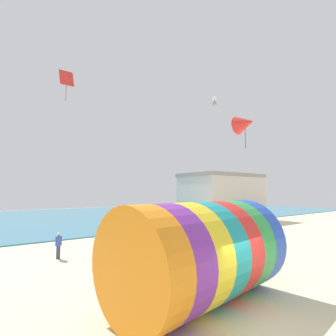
{
  "coord_description": "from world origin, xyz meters",
  "views": [
    {
      "loc": [
        -7.34,
        -5.3,
        4.17
      ],
      "look_at": [
        -0.37,
        4.09,
        5.2
      ],
      "focal_mm": 28.0,
      "sensor_mm": 36.0,
      "label": 1
    }
  ],
  "objects_px": {
    "bystander_near_water": "(58,245)",
    "cooler_box": "(251,270)",
    "kite_red_diamond": "(66,78)",
    "kite_red_delta": "(245,123)",
    "kite_handler": "(246,254)",
    "giant_inflatable_tube": "(200,252)",
    "kite_white_box": "(215,101)"
  },
  "relations": [
    {
      "from": "bystander_near_water",
      "to": "cooler_box",
      "type": "bearing_deg",
      "value": -51.12
    },
    {
      "from": "kite_red_diamond",
      "to": "kite_red_delta",
      "type": "distance_m",
      "value": 11.06
    },
    {
      "from": "kite_red_diamond",
      "to": "kite_red_delta",
      "type": "bearing_deg",
      "value": -46.41
    },
    {
      "from": "kite_handler",
      "to": "cooler_box",
      "type": "distance_m",
      "value": 0.82
    },
    {
      "from": "kite_red_delta",
      "to": "bystander_near_water",
      "type": "height_order",
      "value": "kite_red_delta"
    },
    {
      "from": "giant_inflatable_tube",
      "to": "kite_red_diamond",
      "type": "distance_m",
      "value": 13.07
    },
    {
      "from": "kite_red_delta",
      "to": "cooler_box",
      "type": "bearing_deg",
      "value": -69.48
    },
    {
      "from": "giant_inflatable_tube",
      "to": "kite_red_diamond",
      "type": "relative_size",
      "value": 3.68
    },
    {
      "from": "giant_inflatable_tube",
      "to": "kite_red_diamond",
      "type": "bearing_deg",
      "value": 107.17
    },
    {
      "from": "kite_red_diamond",
      "to": "bystander_near_water",
      "type": "distance_m",
      "value": 10.34
    },
    {
      "from": "kite_red_delta",
      "to": "bystander_near_water",
      "type": "relative_size",
      "value": 1.2
    },
    {
      "from": "kite_red_diamond",
      "to": "kite_white_box",
      "type": "height_order",
      "value": "kite_white_box"
    },
    {
      "from": "cooler_box",
      "to": "kite_white_box",
      "type": "bearing_deg",
      "value": 54.86
    },
    {
      "from": "kite_red_delta",
      "to": "cooler_box",
      "type": "distance_m",
      "value": 7.61
    },
    {
      "from": "kite_white_box",
      "to": "kite_red_diamond",
      "type": "bearing_deg",
      "value": 175.46
    },
    {
      "from": "giant_inflatable_tube",
      "to": "bystander_near_water",
      "type": "height_order",
      "value": "giant_inflatable_tube"
    },
    {
      "from": "kite_white_box",
      "to": "cooler_box",
      "type": "relative_size",
      "value": 1.48
    },
    {
      "from": "kite_red_diamond",
      "to": "bystander_near_water",
      "type": "relative_size",
      "value": 1.24
    },
    {
      "from": "giant_inflatable_tube",
      "to": "kite_handler",
      "type": "height_order",
      "value": "giant_inflatable_tube"
    },
    {
      "from": "kite_white_box",
      "to": "giant_inflatable_tube",
      "type": "bearing_deg",
      "value": -139.91
    },
    {
      "from": "giant_inflatable_tube",
      "to": "cooler_box",
      "type": "height_order",
      "value": "giant_inflatable_tube"
    },
    {
      "from": "kite_red_diamond",
      "to": "bystander_near_water",
      "type": "height_order",
      "value": "kite_red_diamond"
    },
    {
      "from": "kite_handler",
      "to": "bystander_near_water",
      "type": "bearing_deg",
      "value": 130.62
    },
    {
      "from": "kite_handler",
      "to": "kite_red_delta",
      "type": "bearing_deg",
      "value": -119.3
    },
    {
      "from": "kite_handler",
      "to": "bystander_near_water",
      "type": "distance_m",
      "value": 11.17
    },
    {
      "from": "kite_white_box",
      "to": "bystander_near_water",
      "type": "distance_m",
      "value": 16.47
    },
    {
      "from": "kite_white_box",
      "to": "cooler_box",
      "type": "height_order",
      "value": "kite_white_box"
    },
    {
      "from": "kite_handler",
      "to": "bystander_near_water",
      "type": "relative_size",
      "value": 1.08
    },
    {
      "from": "kite_handler",
      "to": "bystander_near_water",
      "type": "height_order",
      "value": "kite_handler"
    },
    {
      "from": "kite_red_delta",
      "to": "kite_red_diamond",
      "type": "bearing_deg",
      "value": 133.59
    },
    {
      "from": "kite_handler",
      "to": "cooler_box",
      "type": "height_order",
      "value": "kite_handler"
    },
    {
      "from": "kite_white_box",
      "to": "bystander_near_water",
      "type": "height_order",
      "value": "kite_white_box"
    }
  ]
}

